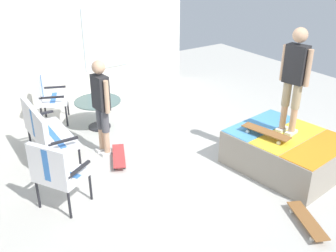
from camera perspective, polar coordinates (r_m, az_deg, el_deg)
The scene contains 12 objects.
ground_plane at distance 6.66m, azimuth 2.49°, elevation -5.61°, with size 12.00×12.00×0.10m, color beige.
house_facade at distance 9.10m, azimuth -14.50°, elevation 11.43°, with size 0.23×6.00×2.58m.
skate_ramp at distance 6.64m, azimuth 17.00°, elevation -3.49°, with size 1.89×2.33×0.58m.
patio_bench at distance 6.63m, azimuth -17.65°, elevation -0.50°, with size 1.26×0.57×1.02m.
patio_chair_near_house at distance 8.18m, azimuth -17.22°, elevation 4.51°, with size 0.79×0.75×1.02m.
patio_chair_by_wall at distance 5.45m, azimuth -16.05°, elevation -6.21°, with size 0.81×0.79×1.02m.
patio_table at distance 7.77m, azimuth -10.15°, elevation 2.52°, with size 0.90×0.90×0.57m.
person_watching at distance 6.58m, azimuth -9.73°, elevation 3.57°, with size 0.48×0.26×1.67m.
person_skater at distance 6.23m, azimuth 17.99°, elevation 7.20°, with size 0.47×0.29×1.68m.
skateboard_by_bench at distance 6.67m, azimuth -7.19°, elevation -4.38°, with size 0.81×0.52×0.10m.
skateboard_spare at distance 5.54m, azimuth 19.65°, elevation -12.85°, with size 0.81×0.51×0.10m.
skateboard_on_ramp at distance 6.30m, azimuth 14.08°, elevation -0.87°, with size 0.82×0.35×0.10m.
Camera 1 is at (-4.56, 3.41, 3.39)m, focal length 41.78 mm.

